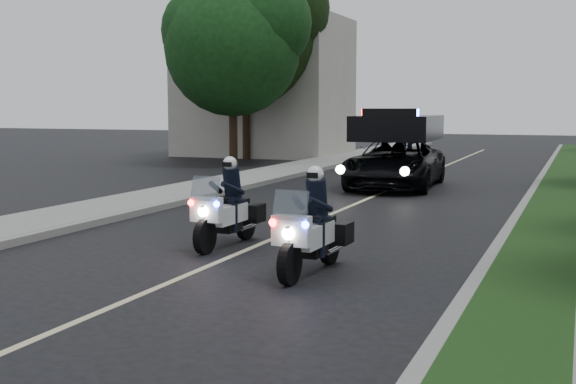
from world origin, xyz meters
The scene contains 14 objects.
ground centered at (0.00, 0.00, 0.00)m, with size 120.00×120.00×0.00m, color black.
curb_right centered at (4.10, 10.00, 0.07)m, with size 0.20×60.00×0.15m, color gray.
grass_verge centered at (4.80, 10.00, 0.08)m, with size 1.20×60.00×0.16m, color #193814.
curb_left centered at (-4.10, 10.00, 0.07)m, with size 0.20×60.00×0.15m, color gray.
sidewalk_left centered at (-5.20, 10.00, 0.08)m, with size 2.00×60.00×0.16m, color gray.
building_far centered at (-10.00, 26.00, 3.50)m, with size 8.00×6.00×7.00m, color #A8A396.
lane_marking centered at (0.00, 10.00, 0.00)m, with size 0.12×50.00×0.01m, color #BFB78C.
police_moto_left centered at (-0.49, 2.46, 0.00)m, with size 0.67×1.90×1.62m, color white, non-canonical shape.
police_moto_right centered at (1.67, 0.95, 0.00)m, with size 0.67×1.91×1.62m, color silver, non-canonical shape.
police_suv centered at (0.02, 13.09, 0.00)m, with size 2.50×5.39×2.62m, color black.
bicycle centered at (-2.19, 24.46, 0.00)m, with size 0.66×1.89×0.99m, color black.
cyclist centered at (-2.19, 24.46, 0.00)m, with size 0.68×0.45×1.89m, color black.
tree_left_near centered at (-8.60, 19.36, 0.00)m, with size 5.79×5.79×9.66m, color #154116, non-canonical shape.
tree_left_far centered at (-9.62, 22.87, 0.00)m, with size 6.85×6.85×11.41m, color black, non-canonical shape.
Camera 1 is at (5.40, -9.33, 2.49)m, focal length 46.17 mm.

